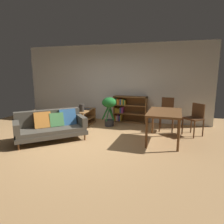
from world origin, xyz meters
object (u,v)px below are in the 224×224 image
at_px(open_laptop, 85,108).
at_px(fabric_couch, 51,125).
at_px(desk_speaker, 82,108).
at_px(bookshelf, 128,109).
at_px(dining_chair_far, 167,112).
at_px(potted_floor_plant, 109,107).
at_px(dining_chair_near, 195,117).
at_px(dining_table, 165,115).
at_px(media_console, 85,118).

bearing_deg(open_laptop, fabric_couch, -93.71).
bearing_deg(desk_speaker, bookshelf, 42.59).
height_order(desk_speaker, bookshelf, bookshelf).
bearing_deg(dining_chair_far, open_laptop, -178.31).
bearing_deg(open_laptop, potted_floor_plant, -1.28).
xyz_separation_m(desk_speaker, dining_chair_near, (3.37, 0.19, -0.11)).
bearing_deg(dining_chair_far, dining_table, -90.51).
distance_m(potted_floor_plant, dining_table, 2.06).
xyz_separation_m(media_console, bookshelf, (1.27, 0.86, 0.21)).
relative_size(fabric_couch, dining_chair_far, 1.81).
xyz_separation_m(fabric_couch, desk_speaker, (0.21, 1.38, 0.24)).
relative_size(desk_speaker, dining_chair_far, 0.24).
height_order(media_console, dining_table, dining_table).
xyz_separation_m(dining_chair_near, bookshelf, (-2.14, 0.94, -0.06)).
bearing_deg(potted_floor_plant, dining_chair_near, -4.53).
height_order(potted_floor_plant, dining_chair_near, potted_floor_plant).
relative_size(desk_speaker, potted_floor_plant, 0.25).
bearing_deg(dining_table, bookshelf, 128.06).
xyz_separation_m(dining_chair_far, bookshelf, (-1.37, 0.64, -0.09)).
distance_m(open_laptop, desk_speaker, 0.44).
bearing_deg(dining_chair_near, fabric_couch, -156.29).
bearing_deg(fabric_couch, dining_table, 15.36).
bearing_deg(bookshelf, dining_chair_far, -24.86).
xyz_separation_m(fabric_couch, dining_chair_near, (3.57, 1.57, 0.14)).
height_order(fabric_couch, dining_chair_far, dining_chair_far).
relative_size(media_console, dining_chair_near, 1.13).
distance_m(fabric_couch, dining_table, 2.92).
bearing_deg(dining_chair_far, fabric_couch, -146.29).
xyz_separation_m(open_laptop, dining_chair_far, (2.69, 0.08, 0.02)).
distance_m(potted_floor_plant, dining_chair_near, 2.59).
xyz_separation_m(desk_speaker, bookshelf, (1.23, 1.13, -0.17)).
bearing_deg(dining_table, dining_chair_far, 89.49).
bearing_deg(dining_chair_far, bookshelf, 155.14).
relative_size(fabric_couch, dining_table, 1.36).
height_order(desk_speaker, potted_floor_plant, potted_floor_plant).
bearing_deg(dining_table, fabric_couch, -164.64).
bearing_deg(open_laptop, dining_chair_near, -3.70).
relative_size(potted_floor_plant, dining_chair_near, 1.06).
relative_size(dining_table, dining_chair_far, 1.33).
relative_size(desk_speaker, dining_table, 0.18).
relative_size(open_laptop, dining_chair_near, 0.50).
xyz_separation_m(media_console, dining_chair_near, (3.41, -0.08, 0.27)).
bearing_deg(fabric_couch, potted_floor_plant, 60.67).
bearing_deg(fabric_couch, desk_speaker, 81.50).
xyz_separation_m(open_laptop, desk_speaker, (0.09, -0.42, 0.10)).
xyz_separation_m(open_laptop, dining_chair_near, (3.46, -0.22, -0.01)).
distance_m(fabric_couch, dining_chair_near, 3.91).
bearing_deg(potted_floor_plant, dining_chair_far, 3.13).
bearing_deg(dining_table, media_console, 161.43).
distance_m(media_console, potted_floor_plant, 0.92).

